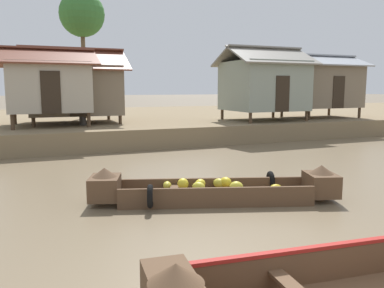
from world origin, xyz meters
The scene contains 9 objects.
ground_plane centered at (0.00, 10.00, 0.00)m, with size 300.00×300.00×0.00m, color #726047.
riverbank_strip centered at (0.00, 23.44, 0.45)m, with size 160.00×20.00×0.89m, color #7F6B4C.
banana_boat centered at (0.27, 5.47, 0.29)m, with size 5.66×2.63×0.84m.
stilt_house_left centered at (-2.73, 16.92, 2.74)m, with size 4.21×3.86×3.58m.
stilt_house_mid_left centered at (-1.50, 17.97, 2.59)m, with size 5.02×3.91×3.73m.
stilt_house_mid_right centered at (8.18, 15.85, 2.81)m, with size 4.51×3.97×3.96m.
stilt_house_right centered at (12.48, 16.36, 2.82)m, with size 4.75×3.44×3.70m.
palm_tree_far centered at (-0.56, 21.25, 6.74)m, with size 2.55×2.55×7.19m.
vendor_person centered at (-1.31, 16.42, 1.82)m, with size 0.44×0.44×1.66m.
Camera 1 is at (-3.58, -2.51, 2.61)m, focal length 36.77 mm.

